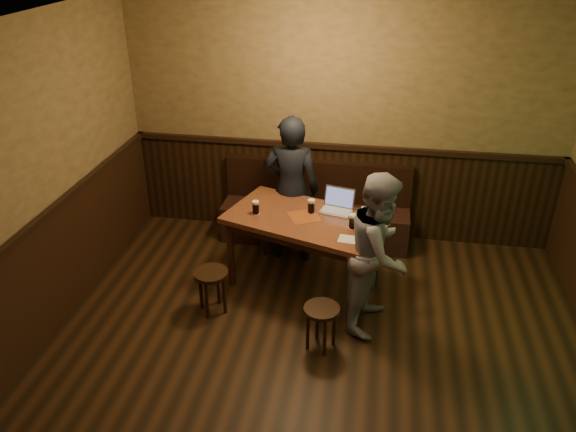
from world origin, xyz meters
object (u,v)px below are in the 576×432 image
(pint_right, at_px, (353,221))
(person_suit, at_px, (291,190))
(pub_table, at_px, (304,226))
(person_grey, at_px, (379,252))
(stool_right, at_px, (321,316))
(laptop, at_px, (337,205))
(pint_mid, at_px, (311,206))
(pint_left, at_px, (256,207))
(stool_left, at_px, (212,280))
(bench, at_px, (315,216))

(pint_right, bearing_deg, person_suit, 135.43)
(pub_table, height_order, person_grey, person_grey)
(stool_right, relative_size, laptop, 1.19)
(laptop, bearing_deg, stool_right, -77.35)
(pub_table, xyz_separation_m, pint_mid, (0.06, 0.09, 0.18))
(laptop, bearing_deg, pint_mid, -143.94)
(pint_left, height_order, person_grey, person_grey)
(stool_left, relative_size, pint_left, 3.15)
(stool_right, relative_size, person_grey, 0.28)
(stool_left, bearing_deg, pint_right, 18.62)
(bench, height_order, pub_table, bench)
(laptop, bearing_deg, pint_right, -50.27)
(person_grey, bearing_deg, person_suit, 58.35)
(person_grey, bearing_deg, stool_right, 150.02)
(pint_left, relative_size, pint_mid, 0.97)
(pint_mid, height_order, laptop, laptop)
(stool_right, relative_size, pint_mid, 2.93)
(pub_table, distance_m, pint_left, 0.52)
(bench, xyz_separation_m, person_suit, (-0.22, -0.43, 0.53))
(stool_right, xyz_separation_m, person_suit, (-0.52, 1.50, 0.49))
(bench, xyz_separation_m, person_grey, (0.76, -1.46, 0.46))
(pub_table, distance_m, pint_mid, 0.21)
(stool_left, bearing_deg, pub_table, 36.24)
(pub_table, xyz_separation_m, pint_left, (-0.49, -0.02, 0.18))
(stool_right, relative_size, person_suit, 0.26)
(pint_mid, height_order, pint_right, pint_right)
(pub_table, height_order, pint_left, pint_left)
(bench, bearing_deg, laptop, -68.07)
(person_suit, bearing_deg, pint_right, 134.99)
(stool_right, xyz_separation_m, person_grey, (0.46, 0.47, 0.42))
(stool_left, xyz_separation_m, laptop, (1.13, 0.80, 0.51))
(stool_right, bearing_deg, person_suit, 109.14)
(pint_mid, height_order, person_suit, person_suit)
(pub_table, bearing_deg, person_grey, -14.84)
(stool_left, height_order, stool_right, stool_left)
(pub_table, relative_size, stool_right, 3.94)
(pint_right, relative_size, person_suit, 0.09)
(stool_left, relative_size, person_suit, 0.27)
(pint_left, bearing_deg, stool_right, -49.81)
(stool_left, xyz_separation_m, pint_right, (1.31, 0.44, 0.53))
(pub_table, height_order, pint_right, pint_right)
(stool_right, height_order, laptop, laptop)
(stool_left, xyz_separation_m, stool_right, (1.11, -0.36, -0.01))
(stool_left, bearing_deg, person_suit, 62.59)
(bench, bearing_deg, stool_right, -81.27)
(pint_mid, xyz_separation_m, pint_right, (0.43, -0.25, 0.00))
(bench, xyz_separation_m, pint_right, (0.49, -1.13, 0.58))
(pint_left, xyz_separation_m, laptop, (0.80, 0.22, -0.01))
(pub_table, height_order, pint_mid, pint_mid)
(pint_left, xyz_separation_m, person_suit, (0.27, 0.57, -0.05))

